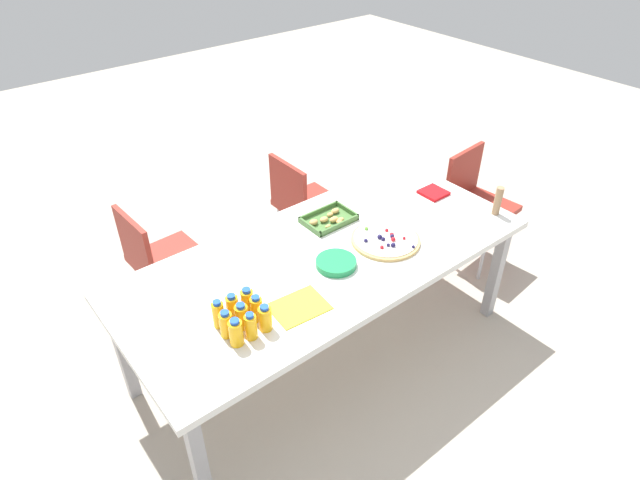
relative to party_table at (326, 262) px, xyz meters
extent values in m
plane|color=#B2A899|center=(0.00, 0.00, -0.68)|extent=(12.00, 12.00, 0.00)
cube|color=silver|center=(0.00, 0.00, 0.04)|extent=(2.23, 0.99, 0.04)
cube|color=#99999E|center=(-1.03, -0.42, -0.33)|extent=(0.06, 0.06, 0.69)
cube|color=#99999E|center=(1.03, -0.42, -0.33)|extent=(0.06, 0.06, 0.69)
cube|color=#99999E|center=(-1.03, 0.42, -0.33)|extent=(0.06, 0.06, 0.69)
cube|color=#99999E|center=(1.03, 0.42, -0.33)|extent=(0.06, 0.06, 0.69)
cube|color=maroon|center=(-0.54, 0.84, -0.23)|extent=(0.42, 0.42, 0.04)
cube|color=maroon|center=(-0.72, 0.83, -0.04)|extent=(0.05, 0.38, 0.38)
cylinder|color=silver|center=(-0.39, 1.01, -0.47)|extent=(0.02, 0.02, 0.41)
cylinder|color=silver|center=(-0.37, 0.69, -0.47)|extent=(0.02, 0.02, 0.41)
cylinder|color=silver|center=(-0.71, 1.00, -0.47)|extent=(0.02, 0.02, 0.41)
cylinder|color=silver|center=(-0.69, 0.68, -0.47)|extent=(0.02, 0.02, 0.41)
cube|color=maroon|center=(0.52, 0.81, -0.23)|extent=(0.40, 0.40, 0.04)
cube|color=maroon|center=(0.34, 0.81, -0.04)|extent=(0.03, 0.38, 0.38)
cylinder|color=silver|center=(0.68, 0.97, -0.47)|extent=(0.02, 0.02, 0.41)
cylinder|color=silver|center=(0.68, 0.65, -0.47)|extent=(0.02, 0.02, 0.41)
cylinder|color=silver|center=(0.36, 0.97, -0.47)|extent=(0.02, 0.02, 0.41)
cylinder|color=silver|center=(0.36, 0.65, -0.47)|extent=(0.02, 0.02, 0.41)
cube|color=maroon|center=(1.43, 0.02, -0.23)|extent=(0.43, 0.43, 0.04)
cube|color=maroon|center=(1.41, 0.20, -0.04)|extent=(0.38, 0.06, 0.38)
cylinder|color=silver|center=(1.60, -0.13, -0.47)|extent=(0.02, 0.02, 0.41)
cylinder|color=silver|center=(1.28, -0.16, -0.47)|extent=(0.02, 0.02, 0.41)
cylinder|color=silver|center=(1.57, 0.19, -0.47)|extent=(0.02, 0.02, 0.41)
cylinder|color=silver|center=(1.25, 0.16, -0.47)|extent=(0.02, 0.02, 0.41)
cylinder|color=#F9AD14|center=(-0.71, -0.26, 0.12)|extent=(0.06, 0.06, 0.12)
cylinder|color=blue|center=(-0.71, -0.26, 0.19)|extent=(0.04, 0.04, 0.02)
cylinder|color=#FAAE14|center=(-0.64, -0.27, 0.12)|extent=(0.05, 0.05, 0.12)
cylinder|color=blue|center=(-0.64, -0.27, 0.19)|extent=(0.04, 0.04, 0.02)
cylinder|color=#F8AE14|center=(-0.56, -0.26, 0.12)|extent=(0.06, 0.06, 0.12)
cylinder|color=blue|center=(-0.56, -0.26, 0.18)|extent=(0.04, 0.04, 0.02)
cylinder|color=#F8AE14|center=(-0.71, -0.19, 0.12)|extent=(0.06, 0.06, 0.12)
cylinder|color=blue|center=(-0.71, -0.19, 0.19)|extent=(0.04, 0.04, 0.02)
cylinder|color=#F9AF14|center=(-0.63, -0.19, 0.12)|extent=(0.06, 0.06, 0.12)
cylinder|color=blue|center=(-0.63, -0.19, 0.18)|extent=(0.04, 0.04, 0.02)
cylinder|color=#FAAE14|center=(-0.56, -0.19, 0.12)|extent=(0.06, 0.06, 0.12)
cylinder|color=blue|center=(-0.56, -0.19, 0.18)|extent=(0.04, 0.04, 0.02)
cylinder|color=#F9AE14|center=(-0.71, -0.11, 0.12)|extent=(0.05, 0.05, 0.13)
cylinder|color=blue|center=(-0.71, -0.11, 0.19)|extent=(0.04, 0.04, 0.02)
cylinder|color=#FAAC14|center=(-0.63, -0.11, 0.12)|extent=(0.06, 0.06, 0.12)
cylinder|color=blue|center=(-0.63, -0.11, 0.18)|extent=(0.04, 0.04, 0.02)
cylinder|color=#FAAB14|center=(-0.56, -0.12, 0.12)|extent=(0.06, 0.06, 0.12)
cylinder|color=blue|center=(-0.56, -0.12, 0.18)|extent=(0.04, 0.04, 0.02)
cylinder|color=tan|center=(0.33, -0.12, 0.07)|extent=(0.38, 0.38, 0.02)
cylinder|color=white|center=(0.33, -0.12, 0.08)|extent=(0.35, 0.35, 0.01)
sphere|color=red|center=(0.37, -0.12, 0.09)|extent=(0.02, 0.02, 0.02)
sphere|color=#1E1947|center=(0.22, -0.08, 0.09)|extent=(0.02, 0.02, 0.02)
sphere|color=#66B238|center=(0.30, 0.01, 0.09)|extent=(0.02, 0.02, 0.02)
sphere|color=#1E1947|center=(0.28, -0.18, 0.09)|extent=(0.02, 0.02, 0.02)
sphere|color=#1E1947|center=(0.30, -0.20, 0.09)|extent=(0.03, 0.03, 0.03)
sphere|color=#1E1947|center=(0.30, -0.12, 0.09)|extent=(0.02, 0.02, 0.02)
sphere|color=#1E1947|center=(0.38, -0.27, 0.09)|extent=(0.02, 0.02, 0.02)
sphere|color=red|center=(0.40, -0.19, 0.09)|extent=(0.02, 0.02, 0.02)
sphere|color=#1E1947|center=(0.30, -0.10, 0.09)|extent=(0.03, 0.03, 0.03)
sphere|color=#1E1947|center=(0.36, -0.14, 0.09)|extent=(0.02, 0.02, 0.02)
sphere|color=red|center=(0.34, -0.16, 0.09)|extent=(0.03, 0.03, 0.03)
sphere|color=red|center=(0.38, -0.08, 0.09)|extent=(0.02, 0.02, 0.02)
sphere|color=#1E1947|center=(0.35, -0.16, 0.09)|extent=(0.02, 0.02, 0.02)
sphere|color=red|center=(0.24, -0.17, 0.09)|extent=(0.02, 0.02, 0.02)
cube|color=#477238|center=(0.21, 0.23, 0.06)|extent=(0.29, 0.20, 0.01)
cube|color=#477238|center=(0.21, 0.14, 0.07)|extent=(0.29, 0.01, 0.03)
cube|color=#477238|center=(0.21, 0.33, 0.07)|extent=(0.29, 0.01, 0.03)
cube|color=#477238|center=(0.07, 0.23, 0.07)|extent=(0.01, 0.20, 0.03)
cube|color=#477238|center=(0.35, 0.23, 0.07)|extent=(0.01, 0.20, 0.03)
ellipsoid|color=tan|center=(0.24, 0.26, 0.08)|extent=(0.04, 0.03, 0.02)
ellipsoid|color=tan|center=(0.24, 0.17, 0.08)|extent=(0.04, 0.03, 0.02)
ellipsoid|color=tan|center=(0.26, 0.18, 0.08)|extent=(0.04, 0.03, 0.03)
ellipsoid|color=tan|center=(0.19, 0.24, 0.08)|extent=(0.04, 0.03, 0.02)
ellipsoid|color=tan|center=(0.29, 0.26, 0.08)|extent=(0.05, 0.04, 0.03)
ellipsoid|color=tan|center=(0.22, 0.20, 0.08)|extent=(0.05, 0.04, 0.03)
ellipsoid|color=tan|center=(0.24, 0.16, 0.08)|extent=(0.03, 0.02, 0.02)
ellipsoid|color=tan|center=(0.11, 0.25, 0.08)|extent=(0.06, 0.04, 0.03)
ellipsoid|color=tan|center=(0.16, 0.17, 0.08)|extent=(0.03, 0.02, 0.02)
ellipsoid|color=tan|center=(0.18, 0.23, 0.08)|extent=(0.05, 0.04, 0.03)
cylinder|color=#1E8C4C|center=(-0.02, -0.11, 0.06)|extent=(0.21, 0.21, 0.00)
cylinder|color=#1E8C4C|center=(-0.02, -0.11, 0.06)|extent=(0.21, 0.21, 0.00)
cylinder|color=#1E8C4C|center=(-0.02, -0.11, 0.07)|extent=(0.21, 0.21, 0.00)
cylinder|color=#1E8C4C|center=(-0.02, -0.11, 0.07)|extent=(0.21, 0.21, 0.00)
cylinder|color=#1E8C4C|center=(-0.02, -0.11, 0.08)|extent=(0.21, 0.21, 0.00)
cylinder|color=#1E8C4C|center=(-0.02, -0.11, 0.08)|extent=(0.21, 0.21, 0.00)
cylinder|color=#1E8C4C|center=(-0.02, -0.11, 0.09)|extent=(0.21, 0.21, 0.00)
cube|color=red|center=(0.92, 0.06, 0.07)|extent=(0.15, 0.15, 0.02)
cylinder|color=#9E7A56|center=(1.03, -0.32, 0.15)|extent=(0.04, 0.04, 0.18)
cube|color=yellow|center=(-0.36, -0.24, 0.06)|extent=(0.28, 0.22, 0.01)
camera|label=1|loc=(-1.46, -1.76, 1.79)|focal=30.35mm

